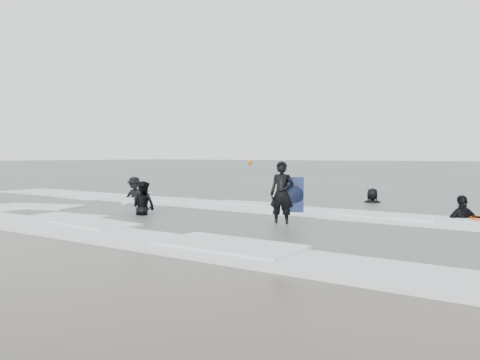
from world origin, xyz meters
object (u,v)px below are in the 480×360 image
Objects in this scene: surfer_breaker at (135,199)px; buoy at (250,163)px; surfer_wading at (144,216)px; surfer_right_near at (462,220)px; surfer_centre at (282,226)px; surfer_right_far at (372,204)px.

buoy reaches higher than surfer_breaker.
surfer_breaker is at bearing -41.58° from surfer_wading.
surfer_wading is 9.70m from surfer_right_near.
surfer_right_near reaches higher than surfer_wading.
surfer_right_near is (8.46, 4.74, 0.00)m from surfer_wading.
surfer_right_near is 82.72m from buoy.
surfer_right_near is at bearing 32.04° from surfer_centre.
surfer_right_far is (9.24, 3.95, 0.00)m from surfer_breaker.
surfer_right_near is 1.06× the size of surfer_right_far.
buoy is (-37.66, 66.36, 0.42)m from surfer_breaker.
surfer_wading is (-4.57, -0.74, 0.00)m from surfer_centre.
surfer_centre is 1.09× the size of buoy.
surfer_wading is 0.88× the size of surfer_right_near.
buoy is at bearing 97.17° from surfer_breaker.
surfer_wading is 0.93× the size of surfer_right_far.
surfer_breaker reaches higher than surfer_centre.
buoy is (-42.18, 70.15, 0.42)m from surfer_wading.
surfer_right_near reaches higher than surfer_centre.
surfer_wading is at bearing -62.40° from surfer_breaker.
surfer_breaker is at bearing 8.19° from surfer_right_far.
buoy is (-46.90, 62.41, 0.42)m from surfer_right_far.
surfer_breaker is 0.97× the size of surfer_right_near.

